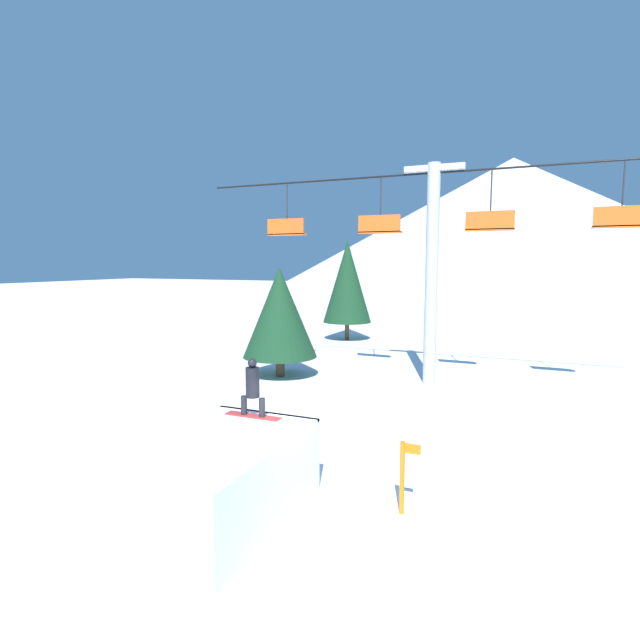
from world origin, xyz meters
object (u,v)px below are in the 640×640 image
Objects in this scene: snow_ramp at (219,479)px; pine_tree_near at (280,312)px; snowboarder at (253,388)px; trail_marker at (403,475)px.

snow_ramp is 12.49m from pine_tree_near.
snowboarder is 0.27× the size of pine_tree_near.
snowboarder is at bearing 95.02° from snow_ramp.
snowboarder is at bearing -178.50° from trail_marker.
snowboarder reaches higher than snow_ramp.
trail_marker is at bearing 1.50° from snowboarder.
pine_tree_near is (-4.68, 11.40, 2.03)m from snow_ramp.
pine_tree_near reaches higher than snowboarder.
snow_ramp is 3.63m from trail_marker.
snow_ramp is 2.66× the size of trail_marker.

